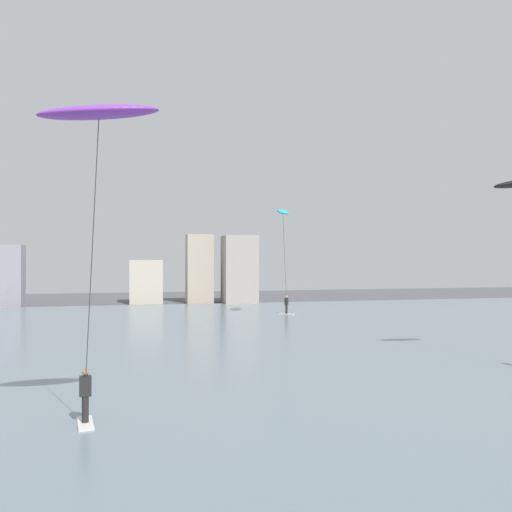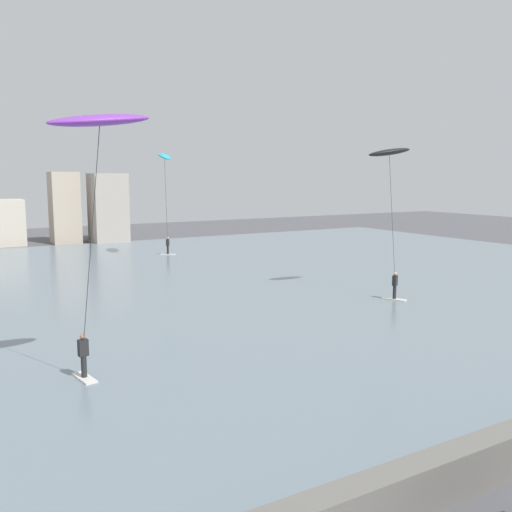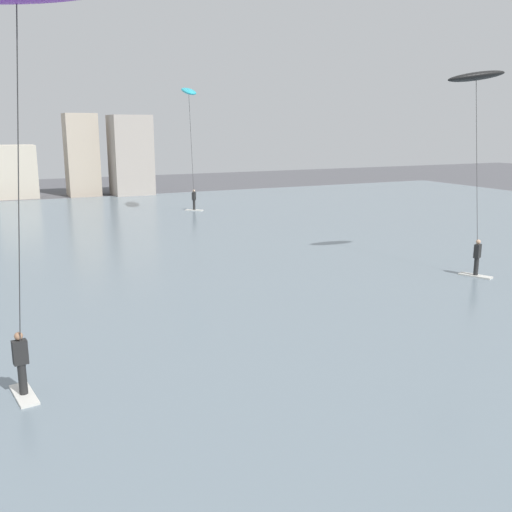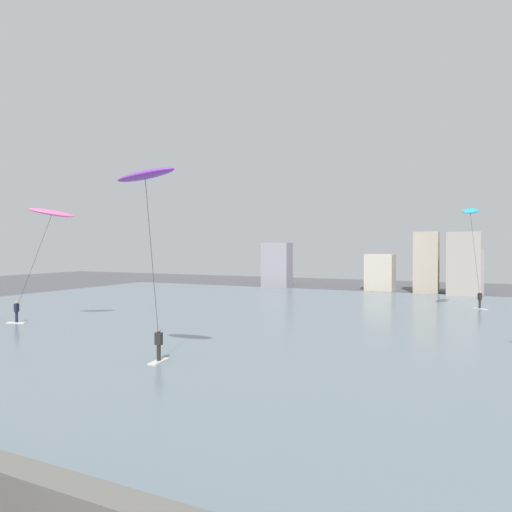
# 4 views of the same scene
# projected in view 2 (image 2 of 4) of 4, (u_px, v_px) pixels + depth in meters

# --- Properties ---
(seawall_barrier) EXTENTS (60.00, 0.70, 1.13)m
(seawall_barrier) POSITION_uv_depth(u_px,v_px,m) (487.00, 459.00, 13.31)
(seawall_barrier) COLOR #66635E
(seawall_barrier) RESTS_ON ground
(water_bay) EXTENTS (84.00, 52.00, 0.10)m
(water_bay) POSITION_uv_depth(u_px,v_px,m) (132.00, 288.00, 36.13)
(water_bay) COLOR slate
(water_bay) RESTS_ON ground
(far_shore_buildings) EXTENTS (29.31, 6.25, 7.77)m
(far_shore_buildings) POSITION_uv_depth(u_px,v_px,m) (36.00, 214.00, 59.06)
(far_shore_buildings) COLOR gray
(far_shore_buildings) RESTS_ON ground
(kitesurfer_purple) EXTENTS (3.29, 2.86, 9.30)m
(kitesurfer_purple) POSITION_uv_depth(u_px,v_px,m) (98.00, 145.00, 17.76)
(kitesurfer_purple) COLOR silver
(kitesurfer_purple) RESTS_ON water_bay
(kitesurfer_black) EXTENTS (2.98, 3.22, 9.02)m
(kitesurfer_black) POSITION_uv_depth(u_px,v_px,m) (390.00, 168.00, 33.30)
(kitesurfer_black) COLOR silver
(kitesurfer_black) RESTS_ON water_bay
(kitesurfer_cyan) EXTENTS (2.49, 4.21, 9.44)m
(kitesurfer_cyan) POSITION_uv_depth(u_px,v_px,m) (165.00, 164.00, 48.50)
(kitesurfer_cyan) COLOR silver
(kitesurfer_cyan) RESTS_ON water_bay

